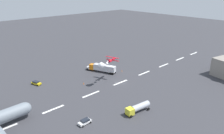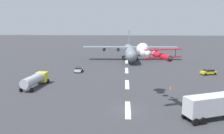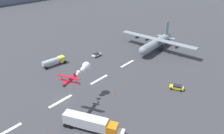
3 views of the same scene
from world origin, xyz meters
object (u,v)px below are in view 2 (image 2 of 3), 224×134
(cargo_transport_plane, at_px, (130,52))
(stunt_biplane_red, at_px, (148,51))
(fuel_tanker_truck, at_px, (35,80))
(traffic_cone_far, at_px, (171,87))
(followme_car_yellow, at_px, (209,72))
(airport_staff_sedan, at_px, (79,69))

(cargo_transport_plane, bearing_deg, stunt_biplane_red, -177.17)
(fuel_tanker_truck, relative_size, traffic_cone_far, 12.43)
(fuel_tanker_truck, distance_m, traffic_cone_far, 30.27)
(cargo_transport_plane, xyz_separation_m, fuel_tanker_truck, (-38.28, 22.05, -1.64))
(stunt_biplane_red, relative_size, fuel_tanker_truck, 1.36)
(followme_car_yellow, distance_m, airport_staff_sedan, 36.96)
(followme_car_yellow, bearing_deg, stunt_biplane_red, 139.01)
(cargo_transport_plane, bearing_deg, fuel_tanker_truck, 150.06)
(stunt_biplane_red, relative_size, traffic_cone_far, 16.88)
(fuel_tanker_truck, bearing_deg, cargo_transport_plane, -29.94)
(stunt_biplane_red, xyz_separation_m, fuel_tanker_truck, (6.97, 24.28, -7.40))
(stunt_biplane_red, height_order, fuel_tanker_truck, stunt_biplane_red)
(stunt_biplane_red, bearing_deg, airport_staff_sedan, 36.99)
(airport_staff_sedan, bearing_deg, traffic_cone_far, -124.81)
(stunt_biplane_red, bearing_deg, traffic_cone_far, -40.15)
(cargo_transport_plane, height_order, airport_staff_sedan, cargo_transport_plane)
(fuel_tanker_truck, relative_size, airport_staff_sedan, 2.25)
(stunt_biplane_red, distance_m, airport_staff_sedan, 30.62)
(followme_car_yellow, distance_m, traffic_cone_far, 20.04)
(cargo_transport_plane, height_order, stunt_biplane_red, cargo_transport_plane)
(airport_staff_sedan, bearing_deg, fuel_tanker_truck, 158.40)
(cargo_transport_plane, relative_size, followme_car_yellow, 7.72)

